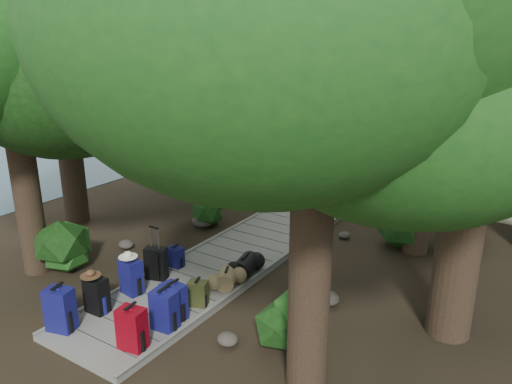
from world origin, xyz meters
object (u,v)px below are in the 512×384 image
Objects in this scene: backpack_right_a at (132,326)px; duffel_right_black at (245,266)px; backpack_left_b at (96,293)px; backpack_left_c at (131,275)px; backpack_right_d at (198,292)px; duffel_right_khaki at (227,278)px; backpack_left_a at (60,307)px; backpack_right_c at (174,300)px; backpack_left_d at (176,256)px; kayak at (323,150)px; lone_suitcase_on_sand at (388,164)px; suitcase_on_boardwalk at (156,263)px; sun_lounger at (491,170)px; backpack_right_b at (164,308)px.

backpack_right_a is 1.21× the size of duffel_right_black.
backpack_left_c is (0.01, 0.81, 0.02)m from backpack_left_b.
duffel_right_khaki is at bearing 68.09° from backpack_right_d.
backpack_left_a is 1.51m from backpack_left_c.
backpack_right_c is (1.27, -0.22, -0.02)m from backpack_left_c.
backpack_left_d is at bearing -172.75° from duffel_right_black.
backpack_left_a is 2.33m from backpack_right_d.
backpack_right_a is at bearing -59.22° from backpack_left_d.
backpack_left_a is at bearing -144.39° from duffel_right_khaki.
backpack_left_a is 1.40m from backpack_right_a.
backpack_left_b is 0.95× the size of backpack_right_a.
kayak is at bearing 95.74° from backpack_right_a.
backpack_left_a reaches higher than lone_suitcase_on_sand.
suitcase_on_boardwalk is 12.65m from sun_lounger.
backpack_left_d is (-0.06, 1.31, -0.14)m from backpack_left_c.
backpack_right_b is at bearing -80.68° from kayak.
backpack_right_a is 0.68m from backpack_right_b.
backpack_right_b is 1.73m from duffel_right_khaki.
backpack_right_d is at bearing -125.46° from sun_lounger.
backpack_left_d reaches higher than kayak.
backpack_right_c reaches higher than sun_lounger.
suitcase_on_boardwalk reaches higher than backpack_left_d.
backpack_right_b is at bearing -50.19° from backpack_left_d.
backpack_right_c is at bearing -120.45° from duffel_right_khaki.
backpack_left_a is 1.24× the size of lone_suitcase_on_sand.
backpack_right_d is (1.36, 1.15, -0.10)m from backpack_left_b.
suitcase_on_boardwalk is (0.00, 1.49, -0.03)m from backpack_left_b.
lone_suitcase_on_sand is (1.20, 12.73, -0.18)m from backpack_left_a.
backpack_left_d is 2.33m from backpack_right_b.
duffel_right_black is at bearing 80.19° from backpack_right_a.
backpack_left_d is at bearing -83.67° from lone_suitcase_on_sand.
backpack_left_a is 14.30m from kayak.
backpack_left_c is at bearing 174.83° from backpack_right_d.
duffel_right_khaki reaches higher than kayak.
backpack_left_d is at bearing 110.19° from backpack_right_a.
backpack_right_c is (1.29, 0.58, -0.00)m from backpack_left_b.
sun_lounger is (3.04, 13.77, -0.21)m from backpack_right_a.
backpack_right_a is at bearing -110.93° from backpack_right_d.
backpack_left_b is at bearing -81.85° from backpack_left_c.
backpack_left_c is at bearing -82.60° from lone_suitcase_on_sand.
backpack_right_b is at bearing -75.76° from lone_suitcase_on_sand.
suitcase_on_boardwalk is (-1.28, 0.91, -0.02)m from backpack_right_c.
backpack_right_b is at bearing -124.51° from sun_lounger.
duffel_right_black is at bearing 50.48° from backpack_left_a.
backpack_right_b is at bearing -70.22° from backpack_right_c.
duffel_right_khaki is at bearing 80.10° from backpack_right_a.
backpack_right_a is (1.32, -0.41, 0.02)m from backpack_left_b.
duffel_right_khaki is 10.04m from lone_suitcase_on_sand.
backpack_right_b is at bearing -116.94° from duffel_right_khaki.
backpack_right_a reaches higher than backpack_left_d.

